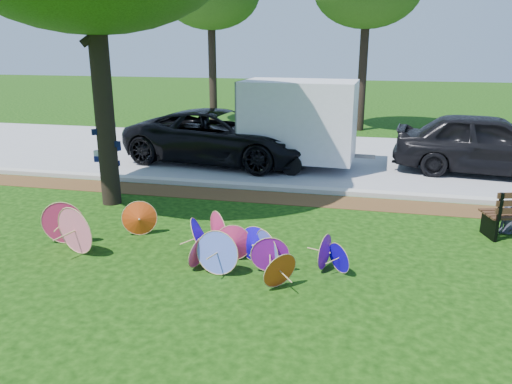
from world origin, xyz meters
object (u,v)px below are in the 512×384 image
Objects in this scene: cargo_trailer at (299,120)px; person_left at (512,204)px; parasol_pile at (189,239)px; black_van at (221,137)px; dark_pickup at (488,144)px.

cargo_trailer is 6.78m from person_left.
black_van reaches higher than parasol_pile.
parasol_pile is 7.30m from cargo_trailer.
dark_pickup is (7.94, 0.26, 0.06)m from black_van.
person_left is (5.88, 2.57, 0.24)m from parasol_pile.
cargo_trailer is (0.95, 7.15, 1.09)m from parasol_pile.
cargo_trailer is at bearing -85.29° from black_van.
cargo_trailer is (2.50, -0.11, 0.63)m from black_van.
black_van is 7.95m from dark_pickup.
parasol_pile is 9.89m from dark_pickup.
cargo_trailer reaches higher than black_van.
person_left reaches higher than parasol_pile.
dark_pickup is 1.57× the size of cargo_trailer.
parasol_pile is at bearing -171.80° from person_left.
dark_pickup is 4.99m from person_left.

